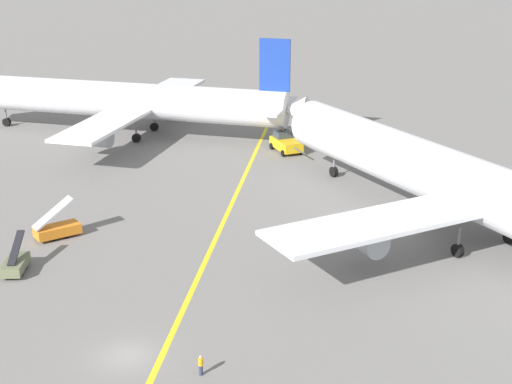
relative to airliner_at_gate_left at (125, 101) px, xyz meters
name	(u,v)px	position (x,y,z in m)	size (l,w,h in m)	color
ground_plane	(127,356)	(19.54, -60.49, -5.32)	(600.00, 600.00, 0.00)	slate
taxiway_stripe	(189,296)	(21.83, -50.49, -5.32)	(0.50, 120.00, 0.01)	yellow
airliner_at_gate_left	(125,101)	(0.00, 0.00, 0.00)	(56.29, 43.24, 15.38)	silver
airliner_being_pushed	(464,186)	(45.99, -33.81, 0.34)	(42.77, 52.36, 16.85)	white
pushback_tug	(286,143)	(24.90, -5.18, -4.05)	(5.80, 8.17, 2.98)	gold
gse_stair_truck_yellow	(57,228)	(5.53, -39.88, -4.29)	(4.65, 4.54, 4.06)	orange
gse_belt_loader_portside	(15,264)	(5.01, -48.20, -4.50)	(2.52, 5.06, 3.02)	#666B4C
ground_crew_ramp_agent_by_cones	(201,365)	(25.48, -62.08, -4.52)	(0.36, 0.36, 1.55)	#2D3351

